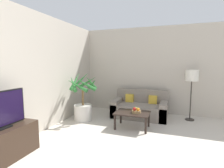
{
  "coord_description": "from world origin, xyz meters",
  "views": [
    {
      "loc": [
        -0.71,
        0.32,
        1.58
      ],
      "look_at": [
        -2.34,
        4.89,
        1.0
      ],
      "focal_mm": 28.0,
      "sensor_mm": 36.0,
      "label": 1
    }
  ],
  "objects_px": {
    "sofa_loveseat": "(140,108)",
    "floor_lamp": "(192,78)",
    "fruit_bowl": "(136,112)",
    "apple_red": "(134,109)",
    "potted_palm": "(83,103)",
    "tv_console": "(2,145)",
    "apple_green": "(136,108)",
    "orange_fruit": "(138,109)",
    "coffee_table": "(132,115)"
  },
  "relations": [
    {
      "from": "sofa_loveseat",
      "to": "floor_lamp",
      "type": "xyz_separation_m",
      "value": [
        1.37,
        0.17,
        0.92
      ]
    },
    {
      "from": "fruit_bowl",
      "to": "apple_red",
      "type": "height_order",
      "value": "apple_red"
    },
    {
      "from": "potted_palm",
      "to": "sofa_loveseat",
      "type": "height_order",
      "value": "potted_palm"
    },
    {
      "from": "tv_console",
      "to": "apple_green",
      "type": "bearing_deg",
      "value": 51.53
    },
    {
      "from": "fruit_bowl",
      "to": "orange_fruit",
      "type": "distance_m",
      "value": 0.09
    },
    {
      "from": "potted_palm",
      "to": "fruit_bowl",
      "type": "bearing_deg",
      "value": -5.25
    },
    {
      "from": "potted_palm",
      "to": "fruit_bowl",
      "type": "xyz_separation_m",
      "value": [
        1.52,
        -0.14,
        -0.06
      ]
    },
    {
      "from": "potted_palm",
      "to": "apple_green",
      "type": "xyz_separation_m",
      "value": [
        1.5,
        -0.09,
        -0.0
      ]
    },
    {
      "from": "sofa_loveseat",
      "to": "apple_green",
      "type": "xyz_separation_m",
      "value": [
        0.07,
        -0.92,
        0.23
      ]
    },
    {
      "from": "tv_console",
      "to": "coffee_table",
      "type": "xyz_separation_m",
      "value": [
        1.65,
        2.13,
        0.07
      ]
    },
    {
      "from": "sofa_loveseat",
      "to": "fruit_bowl",
      "type": "height_order",
      "value": "sofa_loveseat"
    },
    {
      "from": "tv_console",
      "to": "floor_lamp",
      "type": "height_order",
      "value": "floor_lamp"
    },
    {
      "from": "apple_red",
      "to": "orange_fruit",
      "type": "distance_m",
      "value": 0.09
    },
    {
      "from": "apple_red",
      "to": "coffee_table",
      "type": "bearing_deg",
      "value": 144.84
    },
    {
      "from": "fruit_bowl",
      "to": "orange_fruit",
      "type": "relative_size",
      "value": 2.87
    },
    {
      "from": "potted_palm",
      "to": "apple_red",
      "type": "relative_size",
      "value": 16.33
    },
    {
      "from": "sofa_loveseat",
      "to": "apple_green",
      "type": "distance_m",
      "value": 0.95
    },
    {
      "from": "potted_palm",
      "to": "fruit_bowl",
      "type": "relative_size",
      "value": 6.16
    },
    {
      "from": "fruit_bowl",
      "to": "orange_fruit",
      "type": "xyz_separation_m",
      "value": [
        0.05,
        -0.03,
        0.07
      ]
    },
    {
      "from": "apple_green",
      "to": "orange_fruit",
      "type": "height_order",
      "value": "orange_fruit"
    },
    {
      "from": "tv_console",
      "to": "potted_palm",
      "type": "height_order",
      "value": "potted_palm"
    },
    {
      "from": "potted_palm",
      "to": "coffee_table",
      "type": "height_order",
      "value": "potted_palm"
    },
    {
      "from": "coffee_table",
      "to": "apple_red",
      "type": "height_order",
      "value": "apple_red"
    },
    {
      "from": "floor_lamp",
      "to": "fruit_bowl",
      "type": "bearing_deg",
      "value": -138.29
    },
    {
      "from": "tv_console",
      "to": "apple_green",
      "type": "relative_size",
      "value": 16.35
    },
    {
      "from": "fruit_bowl",
      "to": "apple_green",
      "type": "distance_m",
      "value": 0.09
    },
    {
      "from": "potted_palm",
      "to": "tv_console",
      "type": "bearing_deg",
      "value": -95.81
    },
    {
      "from": "sofa_loveseat",
      "to": "apple_red",
      "type": "distance_m",
      "value": 1.04
    },
    {
      "from": "tv_console",
      "to": "sofa_loveseat",
      "type": "xyz_separation_m",
      "value": [
        1.66,
        3.1,
        -0.01
      ]
    },
    {
      "from": "apple_red",
      "to": "orange_fruit",
      "type": "bearing_deg",
      "value": 4.03
    },
    {
      "from": "apple_green",
      "to": "orange_fruit",
      "type": "xyz_separation_m",
      "value": [
        0.07,
        -0.09,
        0.0
      ]
    },
    {
      "from": "apple_green",
      "to": "fruit_bowl",
      "type": "bearing_deg",
      "value": -68.0
    },
    {
      "from": "tv_console",
      "to": "fruit_bowl",
      "type": "relative_size",
      "value": 5.2
    },
    {
      "from": "tv_console",
      "to": "coffee_table",
      "type": "bearing_deg",
      "value": 52.18
    },
    {
      "from": "potted_palm",
      "to": "coffee_table",
      "type": "bearing_deg",
      "value": -5.38
    },
    {
      "from": "potted_palm",
      "to": "orange_fruit",
      "type": "relative_size",
      "value": 17.7
    },
    {
      "from": "floor_lamp",
      "to": "fruit_bowl",
      "type": "xyz_separation_m",
      "value": [
        -1.28,
        -1.14,
        -0.76
      ]
    },
    {
      "from": "potted_palm",
      "to": "floor_lamp",
      "type": "relative_size",
      "value": 0.96
    },
    {
      "from": "coffee_table",
      "to": "apple_green",
      "type": "bearing_deg",
      "value": 32.08
    },
    {
      "from": "coffee_table",
      "to": "orange_fruit",
      "type": "bearing_deg",
      "value": -13.97
    },
    {
      "from": "apple_green",
      "to": "tv_console",
      "type": "bearing_deg",
      "value": -128.47
    },
    {
      "from": "potted_palm",
      "to": "apple_green",
      "type": "height_order",
      "value": "potted_palm"
    },
    {
      "from": "coffee_table",
      "to": "tv_console",
      "type": "bearing_deg",
      "value": -127.82
    },
    {
      "from": "floor_lamp",
      "to": "apple_red",
      "type": "bearing_deg",
      "value": -138.22
    },
    {
      "from": "sofa_loveseat",
      "to": "coffee_table",
      "type": "bearing_deg",
      "value": -90.3
    },
    {
      "from": "potted_palm",
      "to": "apple_red",
      "type": "bearing_deg",
      "value": -6.81
    },
    {
      "from": "floor_lamp",
      "to": "orange_fruit",
      "type": "relative_size",
      "value": 18.43
    },
    {
      "from": "potted_palm",
      "to": "orange_fruit",
      "type": "height_order",
      "value": "potted_palm"
    },
    {
      "from": "tv_console",
      "to": "floor_lamp",
      "type": "bearing_deg",
      "value": 47.1
    },
    {
      "from": "apple_green",
      "to": "orange_fruit",
      "type": "distance_m",
      "value": 0.11
    }
  ]
}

